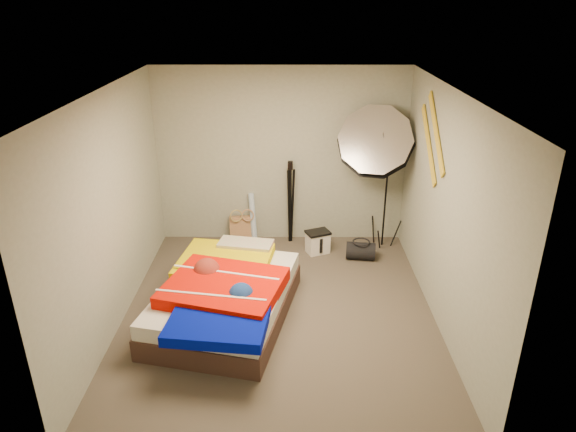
{
  "coord_description": "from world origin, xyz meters",
  "views": [
    {
      "loc": [
        0.12,
        -4.94,
        3.35
      ],
      "look_at": [
        0.1,
        0.6,
        0.95
      ],
      "focal_mm": 32.0,
      "sensor_mm": 36.0,
      "label": 1
    }
  ],
  "objects_px": {
    "tote_bag": "(242,228)",
    "bed": "(225,296)",
    "duffel_bag": "(361,251)",
    "photo_umbrella": "(376,143)",
    "camera_tripod": "(290,197)",
    "wrapping_roll": "(253,218)",
    "camera_case": "(318,243)"
  },
  "relations": [
    {
      "from": "bed",
      "to": "photo_umbrella",
      "type": "distance_m",
      "value": 2.85
    },
    {
      "from": "bed",
      "to": "camera_tripod",
      "type": "distance_m",
      "value": 2.13
    },
    {
      "from": "tote_bag",
      "to": "bed",
      "type": "distance_m",
      "value": 1.99
    },
    {
      "from": "tote_bag",
      "to": "duffel_bag",
      "type": "relative_size",
      "value": 0.94
    },
    {
      "from": "duffel_bag",
      "to": "camera_tripod",
      "type": "xyz_separation_m",
      "value": [
        -0.96,
        0.55,
        0.58
      ]
    },
    {
      "from": "camera_case",
      "to": "camera_tripod",
      "type": "bearing_deg",
      "value": 114.14
    },
    {
      "from": "camera_case",
      "to": "photo_umbrella",
      "type": "distance_m",
      "value": 1.59
    },
    {
      "from": "duffel_bag",
      "to": "camera_tripod",
      "type": "relative_size",
      "value": 0.32
    },
    {
      "from": "bed",
      "to": "photo_umbrella",
      "type": "bearing_deg",
      "value": 43.49
    },
    {
      "from": "tote_bag",
      "to": "duffel_bag",
      "type": "bearing_deg",
      "value": -25.91
    },
    {
      "from": "tote_bag",
      "to": "duffel_bag",
      "type": "height_order",
      "value": "tote_bag"
    },
    {
      "from": "tote_bag",
      "to": "bed",
      "type": "relative_size",
      "value": 0.17
    },
    {
      "from": "bed",
      "to": "tote_bag",
      "type": "bearing_deg",
      "value": 89.49
    },
    {
      "from": "camera_case",
      "to": "photo_umbrella",
      "type": "height_order",
      "value": "photo_umbrella"
    },
    {
      "from": "duffel_bag",
      "to": "photo_umbrella",
      "type": "height_order",
      "value": "photo_umbrella"
    },
    {
      "from": "camera_case",
      "to": "duffel_bag",
      "type": "xyz_separation_m",
      "value": [
        0.58,
        -0.19,
        -0.03
      ]
    },
    {
      "from": "bed",
      "to": "duffel_bag",
      "type": "bearing_deg",
      "value": 39.74
    },
    {
      "from": "duffel_bag",
      "to": "bed",
      "type": "xyz_separation_m",
      "value": [
        -1.69,
        -1.4,
        0.16
      ]
    },
    {
      "from": "tote_bag",
      "to": "bed",
      "type": "bearing_deg",
      "value": -97.11
    },
    {
      "from": "tote_bag",
      "to": "camera_tripod",
      "type": "height_order",
      "value": "camera_tripod"
    },
    {
      "from": "camera_tripod",
      "to": "duffel_bag",
      "type": "bearing_deg",
      "value": -29.89
    },
    {
      "from": "wrapping_roll",
      "to": "camera_case",
      "type": "xyz_separation_m",
      "value": [
        0.93,
        -0.39,
        -0.21
      ]
    },
    {
      "from": "wrapping_roll",
      "to": "bed",
      "type": "distance_m",
      "value": 1.99
    },
    {
      "from": "duffel_bag",
      "to": "photo_umbrella",
      "type": "bearing_deg",
      "value": 72.66
    },
    {
      "from": "wrapping_roll",
      "to": "bed",
      "type": "xyz_separation_m",
      "value": [
        -0.18,
        -1.99,
        -0.08
      ]
    },
    {
      "from": "tote_bag",
      "to": "bed",
      "type": "xyz_separation_m",
      "value": [
        -0.02,
        -1.99,
        0.09
      ]
    },
    {
      "from": "tote_bag",
      "to": "bed",
      "type": "height_order",
      "value": "bed"
    },
    {
      "from": "wrapping_roll",
      "to": "camera_tripod",
      "type": "distance_m",
      "value": 0.64
    },
    {
      "from": "photo_umbrella",
      "to": "wrapping_roll",
      "type": "bearing_deg",
      "value": 172.2
    },
    {
      "from": "bed",
      "to": "camera_tripod",
      "type": "relative_size",
      "value": 1.81
    },
    {
      "from": "duffel_bag",
      "to": "photo_umbrella",
      "type": "xyz_separation_m",
      "value": [
        0.17,
        0.36,
        1.42
      ]
    },
    {
      "from": "tote_bag",
      "to": "wrapping_roll",
      "type": "distance_m",
      "value": 0.23
    }
  ]
}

